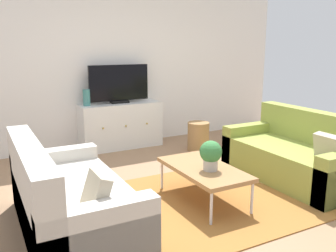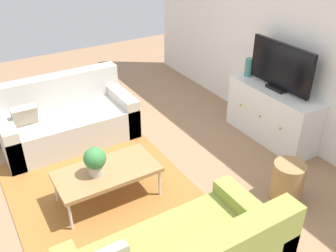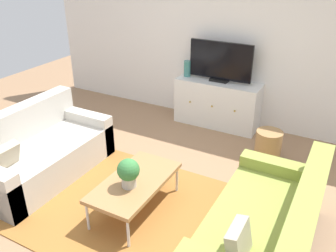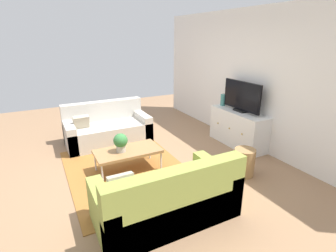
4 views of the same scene
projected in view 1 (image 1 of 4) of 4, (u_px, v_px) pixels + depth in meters
ground_plane at (195, 197)px, 4.03m from camera, size 10.00×10.00×0.00m
wall_back at (113, 63)px, 5.92m from camera, size 6.40×0.12×2.70m
area_rug at (203, 201)px, 3.90m from camera, size 2.50×1.90×0.01m
couch_left_side at (64, 203)px, 3.22m from camera, size 0.88×1.72×0.84m
couch_right_side at (298, 157)px, 4.54m from camera, size 0.88×1.72×0.84m
coffee_table at (204, 170)px, 3.85m from camera, size 0.56×1.07×0.38m
potted_plant at (211, 154)px, 3.71m from camera, size 0.23×0.23×0.31m
tv_console at (120, 125)px, 5.90m from camera, size 1.31×0.47×0.73m
flat_screen_tv at (119, 84)px, 5.77m from camera, size 0.98×0.16×0.61m
glass_vase at (87, 98)px, 5.55m from camera, size 0.11×0.11×0.25m
wicker_basket at (198, 136)px, 5.75m from camera, size 0.34×0.34×0.45m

